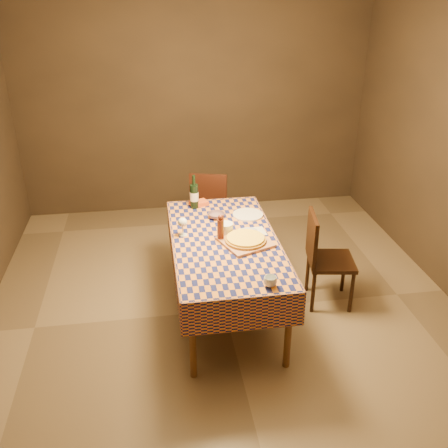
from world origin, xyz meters
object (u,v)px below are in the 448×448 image
object	(u,v)px
cutting_board	(245,242)
white_plate	(248,215)
pizza	(245,239)
bowl	(216,216)
wine_bottle	(194,196)
dining_table	(225,247)
chair_far	(210,204)
chair_right	(323,254)

from	to	relation	value
cutting_board	white_plate	xyz separation A→B (m)	(0.13, 0.56, -0.00)
cutting_board	pizza	distance (m)	0.03
bowl	wine_bottle	size ratio (longest dim) A/B	0.46
wine_bottle	dining_table	bearing A→B (deg)	-74.80
cutting_board	pizza	size ratio (longest dim) A/B	0.89
dining_table	cutting_board	distance (m)	0.21
pizza	white_plate	size ratio (longest dim) A/B	1.48
chair_far	pizza	bearing A→B (deg)	-84.70
dining_table	pizza	bearing A→B (deg)	-29.93
wine_bottle	white_plate	world-z (taller)	wine_bottle
pizza	wine_bottle	distance (m)	0.91
pizza	chair_far	bearing A→B (deg)	95.30
pizza	bowl	world-z (taller)	pizza
chair_far	wine_bottle	bearing A→B (deg)	-110.68
cutting_board	white_plate	distance (m)	0.58
cutting_board	wine_bottle	bearing A→B (deg)	113.88
chair_far	chair_right	bearing A→B (deg)	-55.69
dining_table	pizza	world-z (taller)	pizza
wine_bottle	chair_far	size ratio (longest dim) A/B	0.37
dining_table	chair_right	distance (m)	0.96
wine_bottle	chair_right	world-z (taller)	wine_bottle
wine_bottle	chair_right	xyz separation A→B (m)	(1.14, -0.71, -0.38)
pizza	dining_table	bearing A→B (deg)	150.07
white_plate	chair_right	bearing A→B (deg)	-34.66
bowl	chair_far	world-z (taller)	chair_far
dining_table	white_plate	size ratio (longest dim) A/B	6.18
dining_table	white_plate	distance (m)	0.56
bowl	wine_bottle	distance (m)	0.35
dining_table	wine_bottle	world-z (taller)	wine_bottle
dining_table	cutting_board	xyz separation A→B (m)	(0.17, -0.10, 0.09)
cutting_board	bowl	bearing A→B (deg)	108.13
bowl	white_plate	xyz separation A→B (m)	(0.31, 0.01, -0.02)
dining_table	chair_far	world-z (taller)	chair_far
dining_table	wine_bottle	size ratio (longest dim) A/B	5.30
bowl	chair_right	distance (m)	1.08
bowl	cutting_board	bearing A→B (deg)	-71.87
dining_table	chair_right	xyz separation A→B (m)	(0.94, 0.02, -0.17)
cutting_board	pizza	xyz separation A→B (m)	(-0.00, 0.00, 0.03)
chair_far	cutting_board	bearing A→B (deg)	-84.70
wine_bottle	chair_far	distance (m)	0.76
bowl	chair_right	size ratio (longest dim) A/B	0.17
bowl	wine_bottle	xyz separation A→B (m)	(-0.19, 0.28, 0.11)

